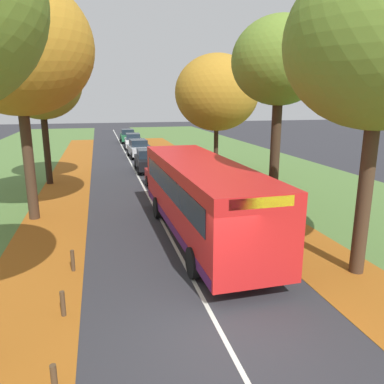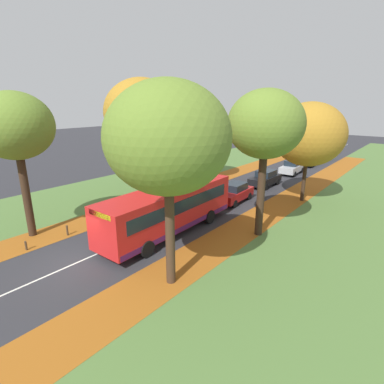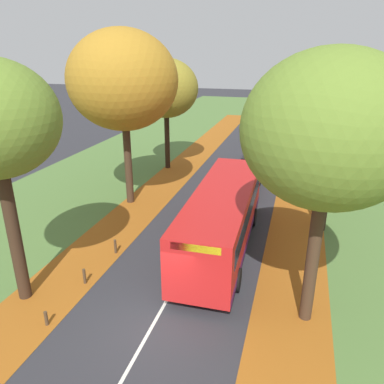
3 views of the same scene
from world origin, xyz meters
TOP-DOWN VIEW (x-y plane):
  - ground_plane at (0.00, 0.00)m, footprint 160.00×160.00m
  - grass_verge_left at (-9.20, 20.00)m, footprint 12.00×90.00m
  - leaf_litter_left at (-4.60, 14.00)m, footprint 2.80×60.00m
  - grass_verge_right at (9.20, 20.00)m, footprint 12.00×90.00m
  - leaf_litter_right at (4.60, 14.00)m, footprint 2.80×60.00m
  - road_centre_line at (0.00, 20.00)m, footprint 0.12×80.00m
  - tree_left_near at (-5.53, 10.09)m, footprint 6.21×6.21m
  - tree_left_mid at (-5.70, 17.52)m, footprint 4.86×4.86m
  - tree_right_nearest at (5.09, 1.92)m, footprint 5.30×5.30m
  - tree_right_near at (5.83, 9.40)m, footprint 4.49×4.49m
  - tree_right_mid at (5.56, 18.10)m, footprint 5.77×5.77m
  - bollard_nearest at (-3.55, -1.02)m, footprint 0.12×0.12m
  - bollard_second at (-3.60, 1.54)m, footprint 0.12×0.12m
  - bollard_third at (-3.51, 4.10)m, footprint 0.12×0.12m
  - bus at (1.18, 6.01)m, footprint 2.85×10.46m
  - car_red_lead at (1.14, 14.11)m, footprint 1.93×4.27m
  - car_black_following at (0.96, 20.39)m, footprint 1.83×4.23m
  - car_silver_third_in_line at (1.01, 27.41)m, footprint 1.93×4.28m
  - car_white_fourth_in_line at (1.09, 33.80)m, footprint 1.91×4.26m
  - car_green_trailing at (0.97, 39.80)m, footprint 1.80×4.21m

SIDE VIEW (x-z plane):
  - ground_plane at x=0.00m, z-range 0.00..0.00m
  - road_centre_line at x=0.00m, z-range 0.00..0.01m
  - grass_verge_left at x=-9.20m, z-range 0.00..0.01m
  - grass_verge_right at x=9.20m, z-range 0.00..0.01m
  - leaf_litter_left at x=-4.60m, z-range 0.01..0.01m
  - leaf_litter_right at x=4.60m, z-range 0.01..0.01m
  - bollard_nearest at x=-3.55m, z-range 0.00..0.56m
  - bollard_second at x=-3.60m, z-range 0.00..0.67m
  - bollard_third at x=-3.51m, z-range 0.00..0.70m
  - car_red_lead at x=1.14m, z-range 0.00..1.62m
  - car_black_following at x=0.96m, z-range 0.00..1.62m
  - car_silver_third_in_line at x=1.01m, z-range 0.00..1.62m
  - car_white_fourth_in_line at x=1.09m, z-range 0.00..1.62m
  - car_green_trailing at x=0.97m, z-range 0.00..1.62m
  - bus at x=1.18m, z-range 0.21..3.19m
  - tree_right_mid at x=5.56m, z-range 1.53..9.81m
  - tree_left_mid at x=-5.70m, z-range 1.99..10.40m
  - tree_right_nearest at x=5.09m, z-range 2.17..11.32m
  - tree_right_near at x=5.83m, z-range 2.41..11.41m
  - tree_left_near at x=-5.53m, z-range 2.25..12.39m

